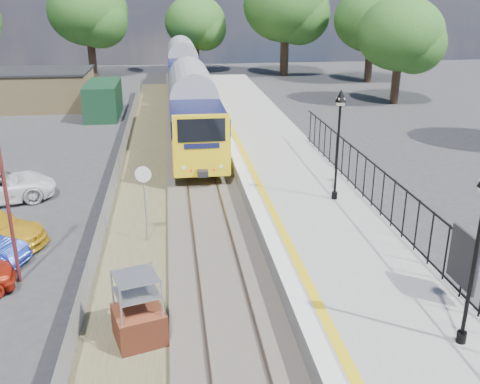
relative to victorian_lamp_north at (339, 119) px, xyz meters
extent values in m
plane|color=#2D2D30|center=(-5.30, -6.00, -4.30)|extent=(120.00, 120.00, 0.00)
cube|color=#473F38|center=(-5.30, 4.00, -4.20)|extent=(3.40, 80.00, 0.20)
cube|color=#4C472D|center=(-8.20, 2.00, -4.27)|extent=(2.60, 70.00, 0.06)
cube|color=brown|center=(-6.02, 4.00, -4.08)|extent=(0.07, 80.00, 0.14)
cube|color=brown|center=(-4.58, 4.00, -4.08)|extent=(0.07, 80.00, 0.14)
cube|color=gray|center=(-1.10, 2.00, -3.85)|extent=(5.00, 70.00, 0.90)
cube|color=silver|center=(-3.35, 2.00, -3.39)|extent=(0.50, 70.00, 0.01)
cube|color=yellow|center=(-2.85, 2.00, -3.39)|extent=(0.30, 70.00, 0.01)
cylinder|color=black|center=(0.20, -10.00, -3.25)|extent=(0.24, 0.24, 0.30)
cylinder|color=black|center=(0.20, -10.00, -1.40)|extent=(0.10, 0.10, 3.70)
cylinder|color=black|center=(0.00, 0.00, -3.25)|extent=(0.24, 0.24, 0.30)
cylinder|color=black|center=(0.00, 0.00, -1.40)|extent=(0.10, 0.10, 3.70)
cube|color=black|center=(0.00, 0.00, 0.55)|extent=(0.08, 0.08, 0.30)
cube|color=beige|center=(0.00, 0.00, 0.72)|extent=(0.26, 0.26, 0.30)
cone|color=black|center=(0.00, 0.00, 0.95)|extent=(0.44, 0.44, 0.50)
cube|color=black|center=(1.25, -3.50, -1.65)|extent=(0.05, 26.00, 0.05)
cube|color=black|center=(1.20, -8.00, -2.20)|extent=(0.08, 1.40, 1.60)
cube|color=#A08A5A|center=(-17.30, 26.00, -2.80)|extent=(8.00, 6.00, 3.00)
cube|color=black|center=(-17.30, 26.00, -1.25)|extent=(8.20, 6.20, 0.15)
cube|color=#133620|center=(-11.80, 22.00, -3.00)|extent=(2.40, 6.00, 2.60)
cylinder|color=#332319|center=(-15.30, 44.00, -2.37)|extent=(0.88, 0.88, 3.85)
ellipsoid|color=#224E1A|center=(-15.30, 44.00, 2.85)|extent=(8.80, 8.80, 7.48)
cylinder|color=#332319|center=(-3.30, 46.00, -2.72)|extent=(0.72, 0.72, 3.15)
ellipsoid|color=#224E1A|center=(-3.30, 46.00, 1.55)|extent=(7.20, 7.20, 6.12)
cylinder|color=#332319|center=(6.70, 42.00, -2.20)|extent=(0.96, 0.96, 4.20)
ellipsoid|color=#224E1A|center=(6.70, 42.00, 3.50)|extent=(9.60, 9.60, 8.16)
cylinder|color=#332319|center=(14.70, 36.00, -2.55)|extent=(0.80, 0.80, 3.50)
ellipsoid|color=#224E1A|center=(14.70, 36.00, 2.20)|extent=(8.00, 8.00, 6.80)
cylinder|color=#332319|center=(12.70, 24.00, -2.72)|extent=(0.72, 0.72, 3.15)
ellipsoid|color=#224E1A|center=(12.70, 24.00, 1.55)|extent=(7.20, 7.20, 6.12)
cube|color=yellow|center=(-5.30, 14.22, -2.61)|extent=(2.80, 20.00, 1.90)
cube|color=#10143C|center=(-5.30, 14.22, -1.31)|extent=(2.82, 20.00, 0.90)
cube|color=black|center=(-5.30, 14.22, -1.31)|extent=(2.82, 18.00, 0.70)
cube|color=black|center=(-5.30, 14.22, -3.79)|extent=(2.00, 18.00, 0.45)
cube|color=yellow|center=(-5.30, 34.82, -2.61)|extent=(2.80, 20.00, 1.90)
cube|color=#10143C|center=(-5.30, 34.82, -1.31)|extent=(2.82, 20.00, 0.90)
cube|color=black|center=(-5.30, 34.82, -1.31)|extent=(2.82, 18.00, 0.70)
cube|color=black|center=(-5.30, 34.82, -3.79)|extent=(2.00, 18.00, 0.45)
cube|color=black|center=(-5.30, 4.01, -1.26)|extent=(2.24, 0.04, 1.10)
cube|color=brown|center=(-7.80, -7.65, -3.80)|extent=(1.60, 1.60, 0.99)
cylinder|color=#999EA3|center=(-7.80, -1.29, -2.92)|extent=(0.06, 0.06, 2.76)
cylinder|color=silver|center=(-7.80, -1.34, -1.54)|extent=(0.62, 0.12, 0.62)
cylinder|color=#551C1C|center=(-11.93, -3.82, -0.61)|extent=(0.12, 0.12, 7.38)
camera|label=1|loc=(-6.69, -20.32, 4.73)|focal=40.00mm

